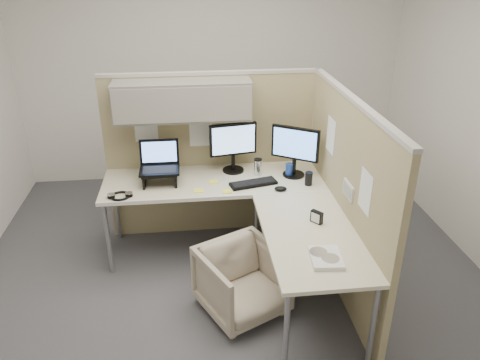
{
  "coord_description": "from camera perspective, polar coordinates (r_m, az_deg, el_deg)",
  "views": [
    {
      "loc": [
        -0.31,
        -3.29,
        2.55
      ],
      "look_at": [
        0.1,
        0.25,
        0.85
      ],
      "focal_mm": 35.0,
      "sensor_mm": 36.0,
      "label": 1
    }
  ],
  "objects": [
    {
      "name": "partition_back",
      "position": [
        4.37,
        -5.03,
        5.99
      ],
      "size": [
        2.0,
        0.36,
        1.63
      ],
      "color": "tan",
      "rests_on": "ground"
    },
    {
      "name": "travel_mug",
      "position": [
        4.3,
        2.19,
        1.6
      ],
      "size": [
        0.07,
        0.07,
        0.16
      ],
      "color": "silver",
      "rests_on": "desk"
    },
    {
      "name": "desk",
      "position": [
        3.91,
        0.57,
        -2.91
      ],
      "size": [
        2.0,
        1.98,
        0.73
      ],
      "color": "beige",
      "rests_on": "ground"
    },
    {
      "name": "office_chair",
      "position": [
        3.7,
        0.31,
        -11.9
      ],
      "size": [
        0.77,
        0.76,
        0.61
      ],
      "primitive_type": "imported",
      "rotation": [
        0.0,
        0.0,
        0.46
      ],
      "color": "#BBAE95",
      "rests_on": "ground"
    },
    {
      "name": "sticky_note_d",
      "position": [
        4.19,
        -3.21,
        -0.22
      ],
      "size": [
        0.08,
        0.08,
        0.01
      ],
      "primitive_type": "cube",
      "rotation": [
        0.0,
        0.0,
        0.11
      ],
      "color": "#F8F941",
      "rests_on": "desk"
    },
    {
      "name": "monitor_right",
      "position": [
        4.24,
        6.72,
        3.94
      ],
      "size": [
        0.39,
        0.26,
        0.47
      ],
      "rotation": [
        0.0,
        0.0,
        -0.56
      ],
      "color": "black",
      "rests_on": "desk"
    },
    {
      "name": "sticky_note_b",
      "position": [
        4.02,
        -1.59,
        -1.38
      ],
      "size": [
        0.08,
        0.08,
        0.01
      ],
      "primitive_type": "cube",
      "rotation": [
        0.0,
        0.0,
        0.02
      ],
      "color": "#F8F941",
      "rests_on": "desk"
    },
    {
      "name": "laptop_station",
      "position": [
        4.19,
        -9.77,
        1.46
      ],
      "size": [
        0.35,
        0.3,
        0.36
      ],
      "color": "black",
      "rests_on": "desk"
    },
    {
      "name": "headphones",
      "position": [
        4.05,
        -14.41,
        -1.87
      ],
      "size": [
        0.21,
        0.18,
        0.03
      ],
      "rotation": [
        0.0,
        0.0,
        0.07
      ],
      "color": "black",
      "rests_on": "desk"
    },
    {
      "name": "soda_can_silver",
      "position": [
        4.31,
        6.0,
        1.24
      ],
      "size": [
        0.07,
        0.07,
        0.12
      ],
      "primitive_type": "cylinder",
      "color": "#1E3FA5",
      "rests_on": "desk"
    },
    {
      "name": "sticky_note_a",
      "position": [
        4.04,
        -5.07,
        -1.3
      ],
      "size": [
        0.08,
        0.08,
        0.01
      ],
      "primitive_type": "cube",
      "rotation": [
        0.0,
        0.0,
        0.02
      ],
      "color": "#F8F941",
      "rests_on": "desk"
    },
    {
      "name": "keyboard",
      "position": [
        4.14,
        1.64,
        -0.42
      ],
      "size": [
        0.44,
        0.23,
        0.02
      ],
      "primitive_type": "cube",
      "rotation": [
        0.0,
        0.0,
        0.23
      ],
      "color": "black",
      "rests_on": "desk"
    },
    {
      "name": "ground",
      "position": [
        4.17,
        -0.99,
        -12.16
      ],
      "size": [
        4.5,
        4.5,
        0.0
      ],
      "primitive_type": "plane",
      "color": "#44434A",
      "rests_on": "ground"
    },
    {
      "name": "desk_clock",
      "position": [
        3.59,
        9.32,
        -4.48
      ],
      "size": [
        0.09,
        0.1,
        0.1
      ],
      "rotation": [
        0.0,
        0.0,
        -0.88
      ],
      "color": "black",
      "rests_on": "desk"
    },
    {
      "name": "soda_can_green",
      "position": [
        4.16,
        8.37,
        0.17
      ],
      "size": [
        0.07,
        0.07,
        0.12
      ],
      "primitive_type": "cylinder",
      "color": "black",
      "rests_on": "desk"
    },
    {
      "name": "mouse",
      "position": [
        4.04,
        4.98,
        -1.06
      ],
      "size": [
        0.12,
        0.08,
        0.04
      ],
      "primitive_type": "ellipsoid",
      "rotation": [
        0.0,
        0.0,
        -0.12
      ],
      "color": "black",
      "rests_on": "desk"
    },
    {
      "name": "monitor_left",
      "position": [
        4.3,
        -0.84,
        4.46
      ],
      "size": [
        0.44,
        0.2,
        0.47
      ],
      "rotation": [
        0.0,
        0.0,
        0.17
      ],
      "color": "black",
      "rests_on": "desk"
    },
    {
      "name": "partition_right",
      "position": [
        3.85,
        12.46,
        -1.86
      ],
      "size": [
        0.07,
        2.03,
        1.63
      ],
      "color": "tan",
      "rests_on": "ground"
    },
    {
      "name": "paper_stack",
      "position": [
        3.2,
        10.43,
        -9.29
      ],
      "size": [
        0.23,
        0.28,
        0.03
      ],
      "rotation": [
        0.0,
        0.0,
        -0.08
      ],
      "color": "white",
      "rests_on": "desk"
    }
  ]
}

